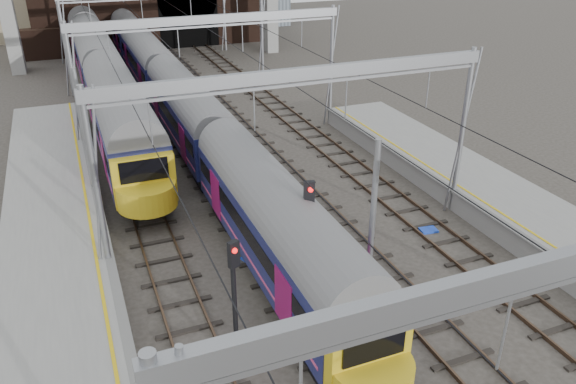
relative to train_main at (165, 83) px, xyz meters
name	(u,v)px	position (x,y,z in m)	size (l,w,h in m)	color
ground	(394,357)	(2.00, -28.18, -2.36)	(160.00, 160.00, 0.00)	#38332D
platform_left	(63,377)	(-8.18, -25.68, -1.81)	(4.32, 55.00, 1.12)	gray
tracks	(251,180)	(2.00, -13.18, -2.34)	(14.40, 80.00, 0.22)	#4C3828
overhead_line	(213,38)	(2.00, -6.69, 4.21)	(16.80, 80.00, 8.00)	gray
retaining_wall	(153,7)	(3.40, 23.75, 1.97)	(28.00, 2.75, 9.00)	#321E16
train_main	(165,83)	(0.00, 0.00, 0.00)	(2.59, 59.97, 4.53)	black
train_second	(96,57)	(-4.00, 9.38, 0.22)	(2.95, 51.15, 5.03)	black
signal_near_left	(234,289)	(-2.91, -26.60, 0.64)	(0.38, 0.46, 4.75)	black
signal_near_centre	(307,229)	(0.42, -24.46, 0.86)	(0.40, 0.48, 5.15)	black
equip_cover_a	(251,258)	(-0.50, -20.76, -2.32)	(0.78, 0.55, 0.09)	blue
equip_cover_b	(236,219)	(-0.09, -17.28, -2.32)	(0.77, 0.55, 0.09)	blue
equip_cover_c	(428,230)	(7.88, -21.59, -2.32)	(0.78, 0.55, 0.09)	blue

